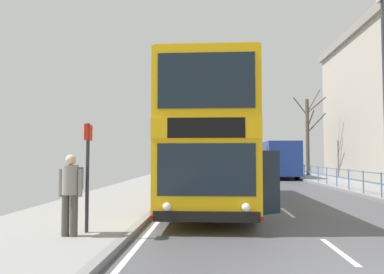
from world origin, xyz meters
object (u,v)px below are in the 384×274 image
at_px(bus_stop_sign_near, 88,164).
at_px(street_lamp_far_side, 384,80).
at_px(double_decker_bus_main, 209,142).
at_px(background_bus_far_lane, 274,158).
at_px(pedestrian_with_backpack, 71,188).
at_px(bare_tree_far_00, 308,133).

height_order(bus_stop_sign_near, street_lamp_far_side, street_lamp_far_side).
bearing_deg(street_lamp_far_side, bus_stop_sign_near, -140.25).
bearing_deg(bus_stop_sign_near, double_decker_bus_main, 65.81).
bearing_deg(background_bus_far_lane, double_decker_bus_main, -106.71).
bearing_deg(bus_stop_sign_near, street_lamp_far_side, 39.75).
height_order(double_decker_bus_main, bus_stop_sign_near, double_decker_bus_main).
height_order(pedestrian_with_backpack, street_lamp_far_side, street_lamp_far_side).
relative_size(pedestrian_with_backpack, bare_tree_far_00, 0.22).
bearing_deg(street_lamp_far_side, double_decker_bus_main, -159.70).
xyz_separation_m(double_decker_bus_main, background_bus_far_lane, (5.55, 18.48, -0.73)).
xyz_separation_m(pedestrian_with_backpack, street_lamp_far_side, (10.88, 9.23, 4.17)).
bearing_deg(bus_stop_sign_near, background_bus_far_lane, 71.41).
xyz_separation_m(pedestrian_with_backpack, bare_tree_far_00, (11.59, 25.26, 2.74)).
bearing_deg(double_decker_bus_main, bare_tree_far_00, 65.37).
relative_size(pedestrian_with_backpack, bus_stop_sign_near, 0.71).
height_order(pedestrian_with_backpack, bare_tree_far_00, bare_tree_far_00).
bearing_deg(background_bus_far_lane, bus_stop_sign_near, -108.59).
height_order(background_bus_far_lane, pedestrian_with_backpack, background_bus_far_lane).
relative_size(double_decker_bus_main, street_lamp_far_side, 1.24).
height_order(background_bus_far_lane, bus_stop_sign_near, background_bus_far_lane).
xyz_separation_m(background_bus_far_lane, bus_stop_sign_near, (-8.20, -24.38, 0.00)).
distance_m(pedestrian_with_backpack, street_lamp_far_side, 14.86).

